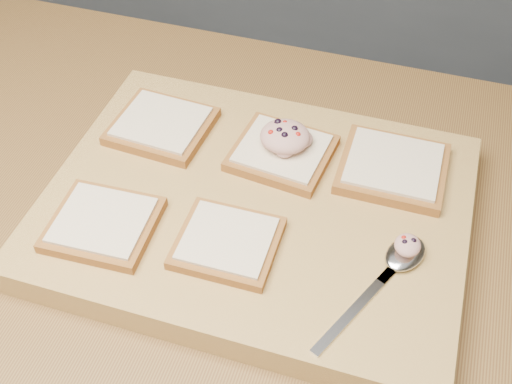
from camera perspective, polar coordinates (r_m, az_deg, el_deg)
cutting_board at (r=0.80m, az=0.00°, el=-1.58°), size 0.51×0.39×0.04m
bread_far_left at (r=0.88m, az=-8.38°, el=5.88°), size 0.13×0.12×0.02m
bread_far_center at (r=0.83m, az=2.32°, el=3.55°), size 0.13×0.12×0.02m
bread_far_right at (r=0.83m, az=12.07°, el=2.15°), size 0.13×0.12×0.02m
bread_near_left at (r=0.77m, az=-13.44°, el=-2.75°), size 0.12×0.11×0.02m
bread_near_center at (r=0.73m, az=-2.55°, el=-4.47°), size 0.11×0.10×0.02m
tuna_salad_dollop at (r=0.82m, az=2.60°, el=4.98°), size 0.06×0.06×0.03m
spoon at (r=0.73m, az=12.53°, el=-6.04°), size 0.10×0.19×0.01m
spoon_salad at (r=0.73m, az=13.33°, el=-4.61°), size 0.03×0.03×0.02m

